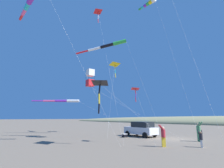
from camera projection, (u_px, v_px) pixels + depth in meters
name	position (u px, v px, depth m)	size (l,w,h in m)	color
ground_plane	(174.00, 139.00, 19.05)	(600.00, 600.00, 0.00)	#756654
parked_car	(141.00, 129.00, 21.71)	(2.09, 4.31, 1.85)	silver
cooler_box	(125.00, 136.00, 20.72)	(0.62, 0.42, 0.42)	black
person_adult_flyer	(199.00, 130.00, 17.20)	(0.51, 0.64, 1.98)	#3D7F51
person_child_green_jacket	(163.00, 135.00, 14.05)	(0.64, 0.62, 1.80)	gold
person_child_grey_jacket	(201.00, 138.00, 13.75)	(0.49, 0.46, 1.38)	silver
kite_delta_red_high_left	(98.00, 12.00, 26.67)	(3.41, 9.20, 19.13)	red
kite_delta_white_trailing	(115.00, 65.00, 28.31)	(6.43, 6.12, 11.52)	yellow
kite_box_purple_drifting	(90.00, 78.00, 20.64)	(7.93, 7.79, 8.19)	white
kite_windsock_orange_high_right	(149.00, 3.00, 27.59)	(1.11, 8.42, 21.20)	white
kite_delta_long_streamer_left	(135.00, 89.00, 17.01)	(0.97, 3.09, 5.40)	red
kite_delta_small_distant	(100.00, 83.00, 15.76)	(7.36, 3.82, 5.89)	black
kite_windsock_teal_far_right	(108.00, 45.00, 21.57)	(8.89, 6.65, 12.14)	green
kite_windsock_rainbow_low_near	(62.00, 101.00, 26.48)	(10.58, 14.24, 5.17)	white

